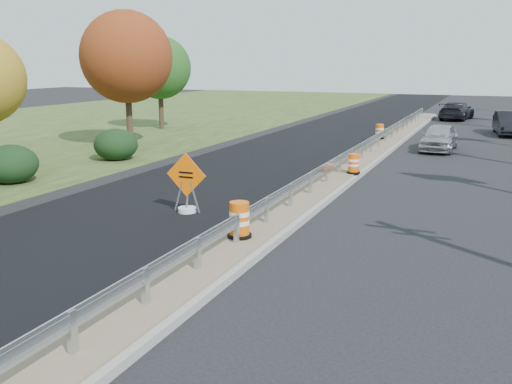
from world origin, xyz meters
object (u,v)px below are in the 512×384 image
at_px(caution_sign, 187,198).
at_px(barrel_median_far, 380,132).
at_px(barrel_median_mid, 354,164).
at_px(car_dark_mid, 510,123).
at_px(barrel_median_near, 239,220).
at_px(car_silver, 439,137).
at_px(car_dark_far, 457,111).

relative_size(caution_sign, barrel_median_far, 2.22).
relative_size(barrel_median_mid, car_dark_mid, 0.17).
xyz_separation_m(barrel_median_near, barrel_median_mid, (0.66, 9.60, -0.07)).
height_order(caution_sign, barrel_median_near, caution_sign).
bearing_deg(barrel_median_near, barrel_median_far, 91.22).
bearing_deg(car_silver, barrel_median_far, 155.24).
xyz_separation_m(caution_sign, car_dark_mid, (9.47, 25.11, 0.28)).
bearing_deg(car_dark_mid, barrel_median_mid, -115.61).
relative_size(barrel_median_far, car_dark_mid, 0.19).
xyz_separation_m(barrel_median_mid, car_dark_mid, (5.92, 17.88, 0.15)).
bearing_deg(barrel_median_mid, car_dark_mid, 71.69).
bearing_deg(barrel_median_near, car_silver, 80.77).
distance_m(barrel_median_mid, barrel_median_far, 11.05).
distance_m(caution_sign, barrel_median_mid, 8.06).
xyz_separation_m(car_dark_mid, car_dark_far, (-3.89, 9.27, -0.02)).
height_order(barrel_median_far, car_dark_far, car_dark_far).
height_order(barrel_median_near, car_dark_mid, car_dark_mid).
bearing_deg(barrel_median_far, car_dark_mid, 44.47).
bearing_deg(barrel_median_mid, car_dark_far, 85.74).
bearing_deg(caution_sign, barrel_median_mid, 64.29).
relative_size(caution_sign, barrel_median_mid, 2.41).
distance_m(barrel_median_near, car_dark_far, 36.84).
height_order(caution_sign, barrel_median_far, caution_sign).
xyz_separation_m(caution_sign, barrel_median_far, (2.45, 18.23, 0.16)).
bearing_deg(caution_sign, car_dark_mid, 69.78).
height_order(barrel_median_far, car_silver, car_silver).
relative_size(barrel_median_near, barrel_median_mid, 1.17).
height_order(barrel_median_mid, car_dark_mid, car_dark_mid).
relative_size(barrel_median_mid, car_silver, 0.19).
height_order(caution_sign, car_dark_far, caution_sign).
bearing_deg(barrel_median_far, car_dark_far, 79.05).
bearing_deg(car_dark_far, caution_sign, 88.62).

